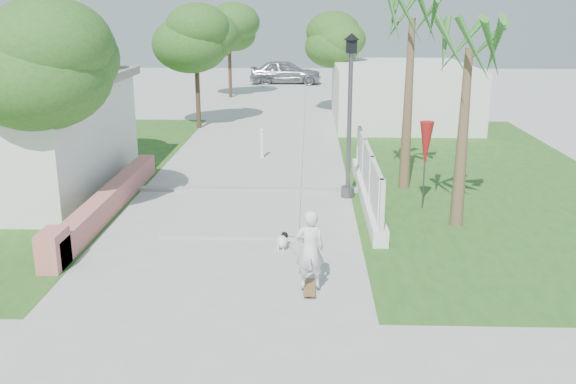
{
  "coord_description": "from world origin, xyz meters",
  "views": [
    {
      "loc": [
        1.8,
        -11.65,
        5.07
      ],
      "look_at": [
        1.35,
        2.12,
        1.1
      ],
      "focal_mm": 40.0,
      "sensor_mm": 36.0,
      "label": 1
    }
  ],
  "objects_px": {
    "patio_umbrella": "(426,145)",
    "dog": "(282,241)",
    "parked_car": "(285,72)",
    "street_lamp": "(350,110)",
    "bollard": "(262,143)",
    "skateboarder": "(295,240)"
  },
  "relations": [
    {
      "from": "street_lamp",
      "to": "patio_umbrella",
      "type": "distance_m",
      "value": 2.27
    },
    {
      "from": "skateboarder",
      "to": "street_lamp",
      "type": "bearing_deg",
      "value": -112.52
    },
    {
      "from": "street_lamp",
      "to": "bollard",
      "type": "height_order",
      "value": "street_lamp"
    },
    {
      "from": "patio_umbrella",
      "to": "bollard",
      "type": "bearing_deg",
      "value": 129.91
    },
    {
      "from": "bollard",
      "to": "skateboarder",
      "type": "bearing_deg",
      "value": -82.18
    },
    {
      "from": "street_lamp",
      "to": "dog",
      "type": "relative_size",
      "value": 8.62
    },
    {
      "from": "bollard",
      "to": "skateboarder",
      "type": "height_order",
      "value": "skateboarder"
    },
    {
      "from": "patio_umbrella",
      "to": "parked_car",
      "type": "height_order",
      "value": "patio_umbrella"
    },
    {
      "from": "street_lamp",
      "to": "dog",
      "type": "height_order",
      "value": "street_lamp"
    },
    {
      "from": "patio_umbrella",
      "to": "dog",
      "type": "distance_m",
      "value": 4.92
    },
    {
      "from": "bollard",
      "to": "street_lamp",
      "type": "bearing_deg",
      "value": -59.04
    },
    {
      "from": "parked_car",
      "to": "patio_umbrella",
      "type": "bearing_deg",
      "value": -171.77
    },
    {
      "from": "dog",
      "to": "patio_umbrella",
      "type": "bearing_deg",
      "value": 55.98
    },
    {
      "from": "street_lamp",
      "to": "skateboarder",
      "type": "bearing_deg",
      "value": -103.96
    },
    {
      "from": "skateboarder",
      "to": "dog",
      "type": "bearing_deg",
      "value": -85.67
    },
    {
      "from": "patio_umbrella",
      "to": "dog",
      "type": "xyz_separation_m",
      "value": [
        -3.55,
        -3.07,
        -1.49
      ]
    },
    {
      "from": "street_lamp",
      "to": "dog",
      "type": "xyz_separation_m",
      "value": [
        -1.65,
        -4.07,
        -2.23
      ]
    },
    {
      "from": "patio_umbrella",
      "to": "parked_car",
      "type": "xyz_separation_m",
      "value": [
        -4.62,
        28.35,
        -0.86
      ]
    },
    {
      "from": "street_lamp",
      "to": "skateboarder",
      "type": "xyz_separation_m",
      "value": [
        -1.34,
        -5.4,
        -1.72
      ]
    },
    {
      "from": "bollard",
      "to": "skateboarder",
      "type": "xyz_separation_m",
      "value": [
        1.36,
        -9.9,
        0.12
      ]
    },
    {
      "from": "street_lamp",
      "to": "bollard",
      "type": "bearing_deg",
      "value": 120.96
    },
    {
      "from": "dog",
      "to": "parked_car",
      "type": "height_order",
      "value": "parked_car"
    }
  ]
}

